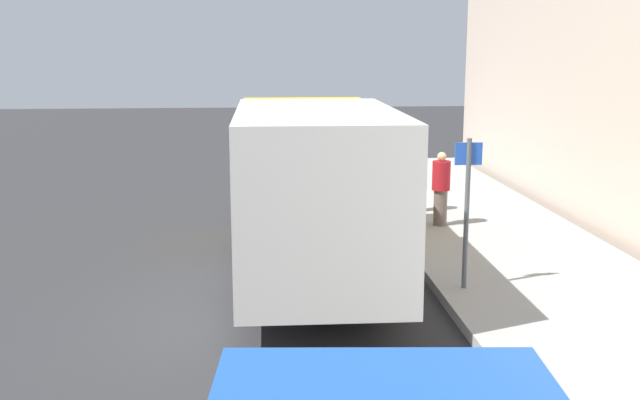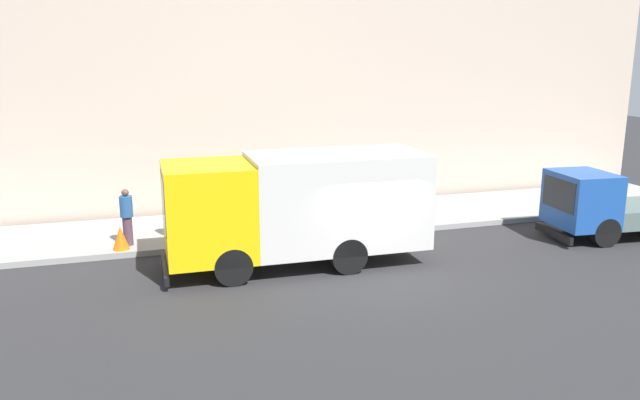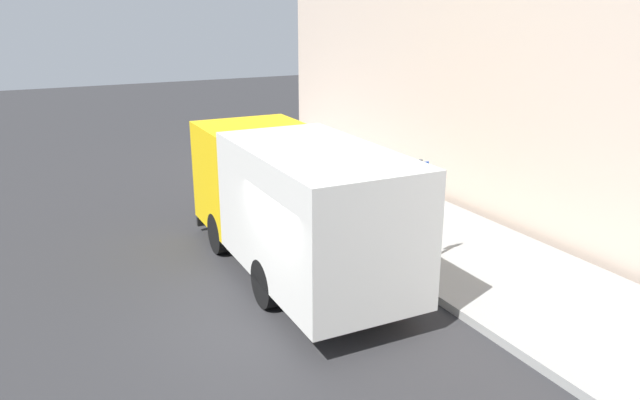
% 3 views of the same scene
% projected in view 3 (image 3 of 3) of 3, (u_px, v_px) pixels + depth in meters
% --- Properties ---
extents(ground, '(80.00, 80.00, 0.00)m').
position_uv_depth(ground, '(285.00, 319.00, 11.59)').
color(ground, '#29292B').
extents(sidewalk, '(4.10, 30.00, 0.18)m').
position_uv_depth(sidewalk, '(488.00, 266.00, 13.75)').
color(sidewalk, gray).
rests_on(sidewalk, ground).
extents(building_facade, '(0.50, 30.00, 9.83)m').
position_uv_depth(building_facade, '(595.00, 45.00, 13.39)').
color(building_facade, '#C1AB99').
rests_on(building_facade, ground).
extents(large_utility_truck, '(2.58, 7.29, 3.11)m').
position_uv_depth(large_utility_truck, '(293.00, 200.00, 13.03)').
color(large_utility_truck, yellow).
rests_on(large_utility_truck, ground).
extents(pedestrian_walking, '(0.47, 0.47, 1.63)m').
position_uv_depth(pedestrian_walking, '(345.00, 179.00, 17.26)').
color(pedestrian_walking, '#5A4E4B').
rests_on(pedestrian_walking, sidewalk).
extents(pedestrian_standing, '(0.42, 0.42, 1.72)m').
position_uv_depth(pedestrian_standing, '(312.00, 168.00, 18.26)').
color(pedestrian_standing, '#4F384C').
rests_on(pedestrian_standing, sidewalk).
extents(traffic_cone_orange, '(0.49, 0.49, 0.69)m').
position_uv_depth(traffic_cone_orange, '(298.00, 186.00, 18.45)').
color(traffic_cone_orange, orange).
rests_on(traffic_cone_orange, sidewalk).
extents(street_sign_post, '(0.44, 0.08, 2.47)m').
position_uv_depth(street_sign_post, '(418.00, 205.00, 13.05)').
color(street_sign_post, '#4C5156').
rests_on(street_sign_post, sidewalk).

